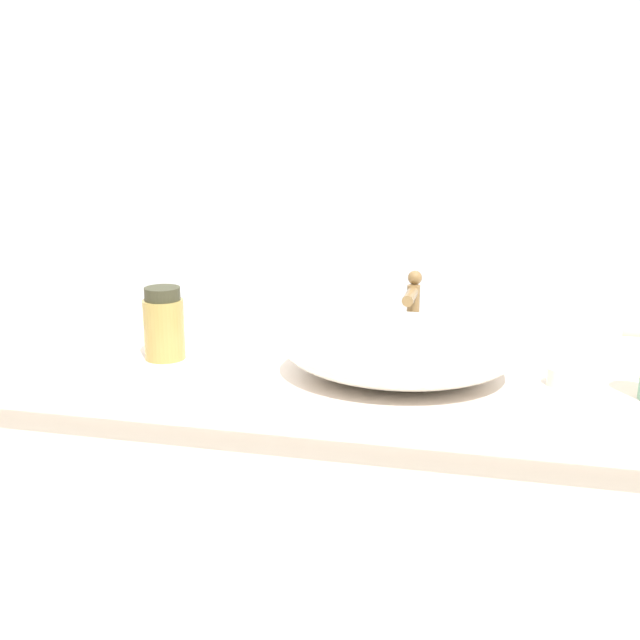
% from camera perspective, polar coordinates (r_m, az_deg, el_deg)
% --- Properties ---
extents(bathroom_wall_rear, '(6.00, 0.06, 2.60)m').
position_cam_1_polar(bathroom_wall_rear, '(1.81, -4.25, 13.98)').
color(bathroom_wall_rear, silver).
rests_on(bathroom_wall_rear, ground).
extents(vanity_counter, '(1.72, 0.58, 0.87)m').
position_cam_1_polar(vanity_counter, '(1.72, -4.93, -16.28)').
color(vanity_counter, white).
rests_on(vanity_counter, ground).
extents(wall_mirror_panel, '(1.42, 0.01, 1.21)m').
position_cam_1_polar(wall_mirror_panel, '(1.76, -2.56, 19.68)').
color(wall_mirror_panel, '#B2BCC6').
rests_on(wall_mirror_panel, vanity_counter).
extents(sink_basin, '(0.40, 0.34, 0.10)m').
position_cam_1_polar(sink_basin, '(1.40, 5.57, -2.00)').
color(sink_basin, white).
rests_on(sink_basin, vanity_counter).
extents(faucet, '(0.03, 0.12, 0.15)m').
position_cam_1_polar(faucet, '(1.57, 6.57, 1.17)').
color(faucet, brown).
rests_on(faucet, vanity_counter).
extents(perfume_bottle, '(0.08, 0.08, 0.14)m').
position_cam_1_polar(perfume_bottle, '(1.52, -11.00, -0.31)').
color(perfume_bottle, '#A58D49').
rests_on(perfume_bottle, vanity_counter).
extents(tissue_box, '(0.16, 0.16, 0.17)m').
position_cam_1_polar(tissue_box, '(1.72, -19.82, 1.12)').
color(tissue_box, silver).
rests_on(tissue_box, vanity_counter).
extents(candle_jar, '(0.05, 0.05, 0.03)m').
position_cam_1_polar(candle_jar, '(1.42, 16.77, -3.85)').
color(candle_jar, silver).
rests_on(candle_jar, vanity_counter).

